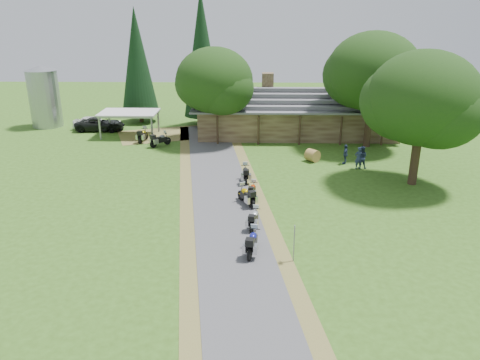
{
  "coord_description": "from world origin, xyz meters",
  "views": [
    {
      "loc": [
        1.16,
        -24.81,
        12.62
      ],
      "look_at": [
        0.51,
        5.01,
        1.6
      ],
      "focal_mm": 35.0,
      "sensor_mm": 36.0,
      "label": 1
    }
  ],
  "objects_px": {
    "motorcycle_row_c": "(246,195)",
    "hay_bale": "(312,155)",
    "motorcycle_carport_b": "(160,139)",
    "lodge": "(296,110)",
    "motorcycle_row_d": "(253,190)",
    "silo": "(44,96)",
    "car_white_sedan": "(94,121)",
    "car_dark_suv": "(100,121)",
    "motorcycle_row_b": "(254,218)",
    "carport": "(130,124)",
    "motorcycle_row_e": "(246,173)",
    "motorcycle_row_a": "(252,241)",
    "motorcycle_carport_a": "(143,134)"
  },
  "relations": [
    {
      "from": "lodge",
      "to": "motorcycle_row_c",
      "type": "xyz_separation_m",
      "value": [
        -5.05,
        -19.42,
        -1.75
      ]
    },
    {
      "from": "lodge",
      "to": "motorcycle_row_b",
      "type": "bearing_deg",
      "value": -101.18
    },
    {
      "from": "carport",
      "to": "car_white_sedan",
      "type": "relative_size",
      "value": 1.05
    },
    {
      "from": "lodge",
      "to": "motorcycle_row_e",
      "type": "distance_m",
      "value": 15.9
    },
    {
      "from": "carport",
      "to": "motorcycle_row_b",
      "type": "distance_m",
      "value": 25.03
    },
    {
      "from": "motorcycle_row_c",
      "to": "motorcycle_row_d",
      "type": "distance_m",
      "value": 1.3
    },
    {
      "from": "carport",
      "to": "motorcycle_row_e",
      "type": "xyz_separation_m",
      "value": [
        12.19,
        -13.47,
        -0.59
      ]
    },
    {
      "from": "motorcycle_row_c",
      "to": "motorcycle_carport_b",
      "type": "height_order",
      "value": "motorcycle_carport_b"
    },
    {
      "from": "silo",
      "to": "motorcycle_row_d",
      "type": "bearing_deg",
      "value": -41.93
    },
    {
      "from": "motorcycle_row_e",
      "to": "motorcycle_carport_a",
      "type": "distance_m",
      "value": 15.31
    },
    {
      "from": "motorcycle_carport_a",
      "to": "hay_bale",
      "type": "xyz_separation_m",
      "value": [
        16.16,
        -6.1,
        -0.18
      ]
    },
    {
      "from": "motorcycle_row_e",
      "to": "silo",
      "type": "bearing_deg",
      "value": 48.42
    },
    {
      "from": "lodge",
      "to": "motorcycle_row_b",
      "type": "distance_m",
      "value": 23.48
    },
    {
      "from": "motorcycle_row_b",
      "to": "silo",
      "type": "bearing_deg",
      "value": 54.34
    },
    {
      "from": "car_dark_suv",
      "to": "motorcycle_row_d",
      "type": "xyz_separation_m",
      "value": [
        16.55,
        -18.86,
        -0.49
      ]
    },
    {
      "from": "hay_bale",
      "to": "motorcycle_row_b",
      "type": "bearing_deg",
      "value": -111.43
    },
    {
      "from": "motorcycle_row_d",
      "to": "hay_bale",
      "type": "bearing_deg",
      "value": -22.67
    },
    {
      "from": "motorcycle_row_d",
      "to": "silo",
      "type": "bearing_deg",
      "value": 57.36
    },
    {
      "from": "motorcycle_row_d",
      "to": "motorcycle_carport_b",
      "type": "bearing_deg",
      "value": 43.84
    },
    {
      "from": "silo",
      "to": "car_white_sedan",
      "type": "bearing_deg",
      "value": -13.88
    },
    {
      "from": "car_dark_suv",
      "to": "motorcycle_row_a",
      "type": "distance_m",
      "value": 31.48
    },
    {
      "from": "motorcycle_row_a",
      "to": "motorcycle_row_d",
      "type": "distance_m",
      "value": 7.95
    },
    {
      "from": "silo",
      "to": "motorcycle_row_e",
      "type": "relative_size",
      "value": 3.36
    },
    {
      "from": "lodge",
      "to": "car_white_sedan",
      "type": "height_order",
      "value": "lodge"
    },
    {
      "from": "silo",
      "to": "car_white_sedan",
      "type": "relative_size",
      "value": 1.21
    },
    {
      "from": "lodge",
      "to": "motorcycle_row_d",
      "type": "xyz_separation_m",
      "value": [
        -4.62,
        -18.2,
        -1.86
      ]
    },
    {
      "from": "motorcycle_carport_b",
      "to": "hay_bale",
      "type": "xyz_separation_m",
      "value": [
        14.12,
        -4.47,
        -0.18
      ]
    },
    {
      "from": "silo",
      "to": "motorcycle_row_e",
      "type": "distance_m",
      "value": 28.64
    },
    {
      "from": "motorcycle_row_a",
      "to": "motorcycle_carport_a",
      "type": "distance_m",
      "value": 24.96
    },
    {
      "from": "motorcycle_row_b",
      "to": "motorcycle_row_a",
      "type": "bearing_deg",
      "value": -170.01
    },
    {
      "from": "motorcycle_carport_b",
      "to": "lodge",
      "type": "bearing_deg",
      "value": -24.03
    },
    {
      "from": "lodge",
      "to": "motorcycle_row_e",
      "type": "height_order",
      "value": "lodge"
    },
    {
      "from": "car_white_sedan",
      "to": "motorcycle_carport_b",
      "type": "distance_m",
      "value": 10.68
    },
    {
      "from": "silo",
      "to": "hay_bale",
      "type": "relative_size",
      "value": 6.28
    },
    {
      "from": "motorcycle_row_e",
      "to": "hay_bale",
      "type": "distance_m",
      "value": 7.74
    },
    {
      "from": "motorcycle_row_e",
      "to": "motorcycle_row_a",
      "type": "bearing_deg",
      "value": 178.68
    },
    {
      "from": "motorcycle_row_e",
      "to": "car_white_sedan",
      "type": "bearing_deg",
      "value": 42.58
    },
    {
      "from": "motorcycle_row_d",
      "to": "motorcycle_carport_b",
      "type": "relative_size",
      "value": 0.83
    },
    {
      "from": "carport",
      "to": "motorcycle_row_e",
      "type": "distance_m",
      "value": 18.18
    },
    {
      "from": "carport",
      "to": "motorcycle_row_b",
      "type": "xyz_separation_m",
      "value": [
        12.79,
        -21.51,
        -0.65
      ]
    },
    {
      "from": "motorcycle_row_b",
      "to": "motorcycle_row_c",
      "type": "relative_size",
      "value": 0.89
    },
    {
      "from": "car_white_sedan",
      "to": "car_dark_suv",
      "type": "bearing_deg",
      "value": -116.59
    },
    {
      "from": "lodge",
      "to": "motorcycle_carport_b",
      "type": "distance_m",
      "value": 14.6
    },
    {
      "from": "lodge",
      "to": "hay_bale",
      "type": "bearing_deg",
      "value": -86.3
    },
    {
      "from": "motorcycle_row_a",
      "to": "motorcycle_carport_b",
      "type": "xyz_separation_m",
      "value": [
        -8.83,
        20.83,
        0.0
      ]
    },
    {
      "from": "lodge",
      "to": "car_dark_suv",
      "type": "bearing_deg",
      "value": 178.22
    },
    {
      "from": "motorcycle_row_c",
      "to": "hay_bale",
      "type": "relative_size",
      "value": 1.91
    },
    {
      "from": "lodge",
      "to": "motorcycle_row_b",
      "type": "relative_size",
      "value": 11.72
    },
    {
      "from": "silo",
      "to": "motorcycle_carport_a",
      "type": "bearing_deg",
      "value": -27.03
    },
    {
      "from": "car_white_sedan",
      "to": "motorcycle_row_a",
      "type": "bearing_deg",
      "value": -145.55
    }
  ]
}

